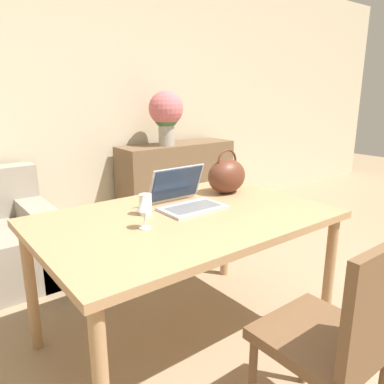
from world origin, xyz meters
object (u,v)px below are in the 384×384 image
(flower_vase, at_px, (166,113))
(drinking_glass, at_px, (146,205))
(handbag, at_px, (227,176))
(wine_glass, at_px, (144,205))
(chair, at_px, (340,333))
(laptop, at_px, (185,196))

(flower_vase, bearing_deg, drinking_glass, -127.53)
(handbag, bearing_deg, wine_glass, -162.33)
(chair, bearing_deg, laptop, 88.32)
(wine_glass, xyz_separation_m, handbag, (0.76, 0.24, -0.01))
(handbag, height_order, flower_vase, flower_vase)
(drinking_glass, distance_m, handbag, 0.65)
(laptop, xyz_separation_m, drinking_glass, (-0.26, 0.01, -0.00))
(handbag, relative_size, flower_vase, 0.54)
(chair, relative_size, handbag, 3.18)
(handbag, bearing_deg, chair, -110.81)
(drinking_glass, bearing_deg, wine_glass, -122.26)
(chair, distance_m, flower_vase, 2.72)
(chair, bearing_deg, flower_vase, 70.06)
(laptop, bearing_deg, drinking_glass, 178.09)
(chair, height_order, laptop, laptop)
(laptop, xyz_separation_m, wine_glass, (-0.37, -0.17, 0.06))
(chair, distance_m, handbag, 1.23)
(chair, relative_size, wine_glass, 5.58)
(chair, height_order, flower_vase, flower_vase)
(wine_glass, bearing_deg, handbag, 17.67)
(chair, distance_m, wine_glass, 0.99)
(drinking_glass, relative_size, wine_glass, 0.70)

